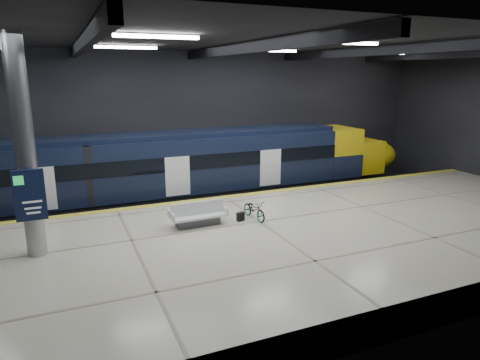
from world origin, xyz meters
TOP-DOWN VIEW (x-y plane):
  - ground at (0.00, 0.00)m, footprint 30.00×30.00m
  - room_shell at (-0.00, 0.00)m, footprint 30.10×16.10m
  - platform at (0.00, -2.50)m, footprint 30.00×11.00m
  - safety_strip at (0.00, 2.75)m, footprint 30.00×0.40m
  - rails at (0.00, 5.50)m, footprint 30.00×1.52m
  - train at (-3.14, 5.50)m, footprint 29.40×2.84m
  - bench at (-2.38, -0.45)m, footprint 2.18×0.95m
  - bicycle at (-0.07, -0.62)m, footprint 0.72×1.57m
  - pannier_bag at (-0.67, -0.62)m, footprint 0.34×0.27m
  - info_column at (-8.00, -1.03)m, footprint 0.90×0.78m

SIDE VIEW (x-z plane):
  - ground at x=0.00m, z-range 0.00..0.00m
  - rails at x=0.00m, z-range 0.00..0.16m
  - platform at x=0.00m, z-range 0.00..1.10m
  - safety_strip at x=0.00m, z-range 1.10..1.11m
  - pannier_bag at x=-0.67m, z-range 1.10..1.45m
  - bench at x=-2.38m, z-range 0.96..1.91m
  - bicycle at x=-0.07m, z-range 1.10..1.90m
  - train at x=-3.14m, z-range 0.16..3.95m
  - info_column at x=-8.00m, z-range 1.01..7.91m
  - room_shell at x=0.00m, z-range 1.69..9.74m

